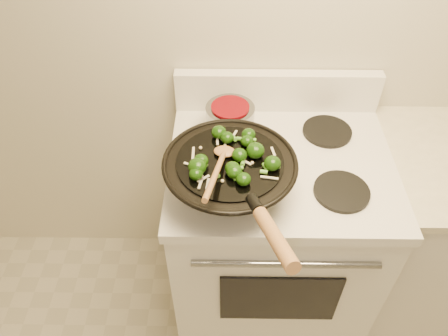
{
  "coord_description": "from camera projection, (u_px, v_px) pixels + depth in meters",
  "views": [
    {
      "loc": [
        -0.21,
        0.07,
        1.97
      ],
      "look_at": [
        -0.22,
        1.02,
        1.03
      ],
      "focal_mm": 35.0,
      "sensor_mm": 36.0,
      "label": 1
    }
  ],
  "objects": [
    {
      "name": "stove",
      "position": [
        272.0,
        237.0,
        1.83
      ],
      "size": [
        0.78,
        0.67,
        1.08
      ],
      "color": "white",
      "rests_on": "ground"
    },
    {
      "name": "wok",
      "position": [
        230.0,
        175.0,
        1.35
      ],
      "size": [
        0.41,
        0.67,
        0.27
      ],
      "color": "black",
      "rests_on": "stove"
    },
    {
      "name": "saucepan",
      "position": [
        230.0,
        118.0,
        1.57
      ],
      "size": [
        0.18,
        0.27,
        0.1
      ],
      "color": "gray",
      "rests_on": "stove"
    },
    {
      "name": "wooden_spoon",
      "position": [
        220.0,
        164.0,
        1.26
      ],
      "size": [
        0.09,
        0.3,
        0.1
      ],
      "color": "#98683C",
      "rests_on": "wok"
    },
    {
      "name": "stirfry",
      "position": [
        233.0,
        156.0,
        1.3
      ],
      "size": [
        0.29,
        0.26,
        0.05
      ],
      "color": "#133408",
      "rests_on": "wok"
    }
  ]
}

